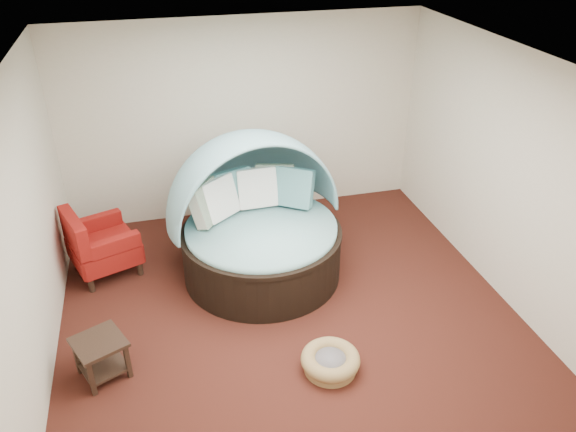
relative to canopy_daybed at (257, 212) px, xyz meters
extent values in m
plane|color=#411A12|center=(0.16, -0.91, -0.82)|extent=(5.00, 5.00, 0.00)
plane|color=beige|center=(0.16, 1.59, 0.58)|extent=(5.00, 0.00, 5.00)
plane|color=beige|center=(0.16, -3.41, 0.58)|extent=(5.00, 0.00, 5.00)
plane|color=beige|center=(-2.34, -0.91, 0.58)|extent=(0.00, 5.00, 5.00)
plane|color=beige|center=(2.66, -0.91, 0.58)|extent=(0.00, 5.00, 5.00)
plane|color=white|center=(0.16, -0.91, 1.98)|extent=(5.00, 5.00, 0.00)
cylinder|color=black|center=(0.02, -0.12, -0.53)|extent=(2.23, 2.23, 0.58)
cylinder|color=black|center=(0.02, -0.12, -0.22)|extent=(2.26, 2.26, 0.05)
cylinder|color=#91D6D3|center=(0.02, -0.12, -0.17)|extent=(2.11, 2.11, 0.13)
cube|color=#305F49|center=(-0.59, 0.11, 0.14)|extent=(0.51, 0.56, 0.51)
cube|color=white|center=(-0.43, 0.19, 0.14)|extent=(0.56, 0.52, 0.51)
cube|color=#5A989D|center=(-0.21, 0.37, 0.14)|extent=(0.55, 0.43, 0.51)
cube|color=white|center=(0.07, 0.35, 0.14)|extent=(0.50, 0.29, 0.51)
cube|color=#305F49|center=(0.31, 0.40, 0.14)|extent=(0.55, 0.40, 0.51)
cube|color=#5A989D|center=(0.52, 0.25, 0.14)|extent=(0.56, 0.50, 0.51)
cylinder|color=olive|center=(0.33, -1.88, -0.79)|extent=(0.57, 0.57, 0.06)
torus|color=olive|center=(0.33, -1.88, -0.69)|extent=(0.64, 0.64, 0.15)
cylinder|color=slate|center=(0.33, -1.88, -0.71)|extent=(0.38, 0.38, 0.09)
cylinder|color=black|center=(-2.02, 0.04, -0.73)|extent=(0.09, 0.09, 0.18)
cylinder|color=black|center=(-2.23, 0.61, -0.73)|extent=(0.09, 0.09, 0.18)
cylinder|color=black|center=(-1.45, 0.25, -0.73)|extent=(0.09, 0.09, 0.18)
cylinder|color=black|center=(-1.66, 0.82, -0.73)|extent=(0.09, 0.09, 0.18)
cube|color=maroon|center=(-1.84, 0.43, -0.51)|extent=(0.97, 0.97, 0.26)
cube|color=maroon|center=(-2.13, 0.33, -0.16)|extent=(0.39, 0.76, 0.44)
cube|color=maroon|center=(-1.69, 0.14, -0.29)|extent=(0.61, 0.32, 0.18)
cube|color=maroon|center=(-1.91, 0.75, -0.29)|extent=(0.61, 0.32, 0.18)
cube|color=black|center=(-1.84, -1.39, -0.41)|extent=(0.60, 0.60, 0.04)
cube|color=black|center=(-1.84, -1.39, -0.71)|extent=(0.53, 0.53, 0.03)
cube|color=black|center=(-1.93, -1.62, -0.62)|extent=(0.06, 0.06, 0.40)
cube|color=black|center=(-2.08, -1.29, -0.62)|extent=(0.06, 0.06, 0.40)
cube|color=black|center=(-1.60, -1.48, -0.62)|extent=(0.06, 0.06, 0.40)
cube|color=black|center=(-1.75, -1.15, -0.62)|extent=(0.06, 0.06, 0.40)
camera|label=1|loc=(-1.10, -5.73, 3.31)|focal=35.00mm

